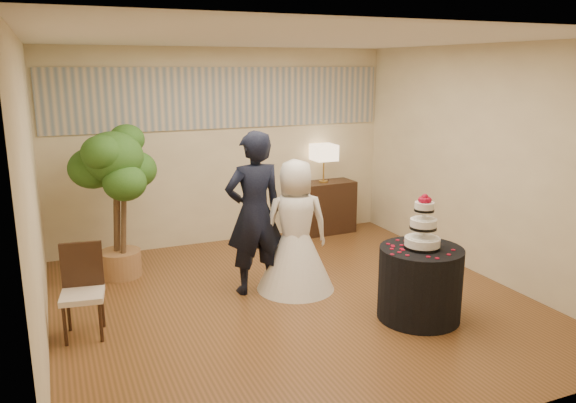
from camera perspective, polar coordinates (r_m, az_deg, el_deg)
name	(u,v)px	position (r m, az deg, el deg)	size (l,w,h in m)	color
floor	(294,303)	(6.29, 0.61, -10.23)	(5.00, 5.00, 0.00)	brown
ceiling	(295,39)	(5.76, 0.68, 16.19)	(5.00, 5.00, 0.00)	white
wall_back	(224,147)	(8.18, -6.48, 5.51)	(5.00, 0.06, 2.80)	beige
wall_front	(450,247)	(3.78, 16.17, -4.49)	(5.00, 0.06, 2.80)	beige
wall_left	(33,200)	(5.38, -24.50, 0.14)	(0.06, 5.00, 2.80)	beige
wall_right	(482,162)	(7.23, 19.13, 3.78)	(0.06, 5.00, 2.80)	beige
mural_border	(223,98)	(8.09, -6.57, 10.40)	(4.90, 0.02, 0.85)	#A3A197
groom	(254,213)	(6.30, -3.45, -1.21)	(0.68, 0.45, 1.86)	black
bride	(296,225)	(6.41, 0.79, -2.45)	(0.91, 0.91, 1.53)	white
cake_table	(420,283)	(5.95, 13.25, -8.09)	(0.84, 0.84, 0.75)	black
wedding_cake	(423,221)	(5.74, 13.60, -1.97)	(0.36, 0.36, 0.56)	white
console	(323,207)	(8.72, 3.58, -0.61)	(0.97, 0.43, 0.81)	black
table_lamp	(324,163)	(8.58, 3.65, 3.88)	(0.34, 0.34, 0.58)	beige
ficus_tree	(116,202)	(7.06, -17.06, -0.03)	(0.90, 0.90, 1.89)	#2E5D1D
side_chair	(82,293)	(5.73, -20.18, -8.69)	(0.41, 0.43, 0.89)	black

